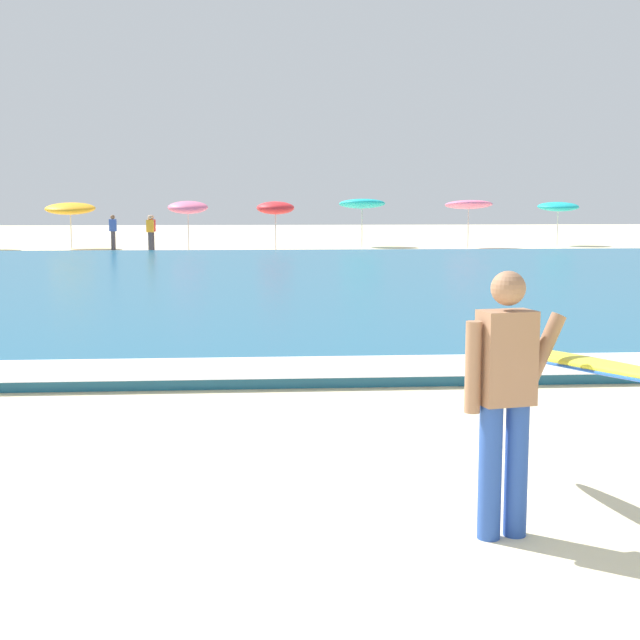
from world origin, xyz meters
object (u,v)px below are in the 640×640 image
Objects in this scene: beach_umbrella_4 at (362,204)px; beach_umbrella_5 at (469,205)px; beachgoer_near_row_mid at (152,231)px; beach_umbrella_1 at (70,209)px; beach_umbrella_2 at (188,207)px; beach_umbrella_3 at (275,208)px; surfer_with_board at (539,379)px; beachgoer_near_row_left at (113,231)px; beachgoer_near_row_right at (150,232)px; beach_umbrella_6 at (558,207)px.

beach_umbrella_4 reaches higher than beach_umbrella_5.
beachgoer_near_row_mid is at bearing -165.35° from beach_umbrella_4.
beach_umbrella_1 is 5.62m from beach_umbrella_2.
beach_umbrella_1 is 9.52m from beach_umbrella_3.
surfer_with_board reaches higher than beachgoer_near_row_left.
beach_umbrella_5 is (8.19, 36.06, 1.00)m from surfer_with_board.
beach_umbrella_5 is at bearing 1.70° from beachgoer_near_row_left.
beachgoer_near_row_left and beachgoer_near_row_right have the same top height.
beach_umbrella_3 is (-0.86, 35.28, 0.85)m from surfer_with_board.
beach_umbrella_5 is at bearing 3.91° from beachgoer_near_row_mid.
beach_umbrella_1 is at bearing 105.62° from surfer_with_board.
beach_umbrella_5 is 5.37m from beach_umbrella_6.
beach_umbrella_4 is 10.35m from beachgoer_near_row_right.
beach_umbrella_6 is at bearing 11.30° from beach_umbrella_3.
beach_umbrella_5 reaches higher than beachgoer_near_row_right.
beach_umbrella_4 reaches higher than beach_umbrella_2.
beachgoer_near_row_right is at bearing -173.16° from beach_umbrella_5.
beach_umbrella_2 reaches higher than beach_umbrella_1.
beach_umbrella_3 is 14.31m from beach_umbrella_6.
surfer_with_board is at bearing -109.08° from beach_umbrella_6.
beach_umbrella_1 is at bearing 171.20° from beach_umbrella_3.
beach_umbrella_1 is 4.34m from beachgoer_near_row_mid.
beachgoer_near_row_right is at bearing -35.03° from beachgoer_near_row_left.
beachgoer_near_row_right is at bearing 100.53° from surfer_with_board.
beach_umbrella_6 is 19.93m from beachgoer_near_row_right.
beachgoer_near_row_mid is (-19.55, -3.01, -1.08)m from beach_umbrella_6.
beach_umbrella_1 is 18.47m from beach_umbrella_5.
beach_umbrella_4 is 1.03× the size of beach_umbrella_5.
beachgoer_near_row_mid is (-14.57, -1.00, -1.18)m from beach_umbrella_5.
beachgoer_near_row_right is (-5.52, -0.96, -1.04)m from beach_umbrella_3.
beach_umbrella_3 is 1.39× the size of beachgoer_near_row_mid.
surfer_with_board is 1.28× the size of beach_umbrella_1.
surfer_with_board is 34.91m from beachgoer_near_row_right.
surfer_with_board is 35.79m from beach_umbrella_2.
beachgoer_near_row_mid is (1.80, -0.51, 0.00)m from beachgoer_near_row_left.
surfer_with_board is 37.78m from beach_umbrella_4.
beachgoer_near_row_mid is at bearing 100.31° from surfer_with_board.
beach_umbrella_2 reaches higher than beachgoer_near_row_mid.
beach_umbrella_4 is 9.82m from beach_umbrella_6.
beach_umbrella_3 is at bearing -175.01° from beach_umbrella_5.
beach_umbrella_1 is 0.97× the size of beach_umbrella_4.
beach_umbrella_4 is at bearing 18.71° from beachgoer_near_row_right.
beach_umbrella_3 is at bearing 9.84° from beachgoer_near_row_right.
beach_umbrella_3 reaches higher than beachgoer_near_row_right.
beach_umbrella_5 is at bearing -157.98° from beach_umbrella_6.
surfer_with_board is 1.25× the size of beach_umbrella_4.
beach_umbrella_3 is 1.00× the size of beach_umbrella_6.
beach_umbrella_2 is 1.95m from beachgoer_near_row_mid.
beachgoer_near_row_right is at bearing -31.81° from beach_umbrella_1.
beach_umbrella_1 is at bearing 148.19° from beachgoer_near_row_right.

